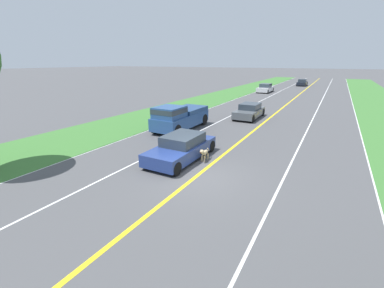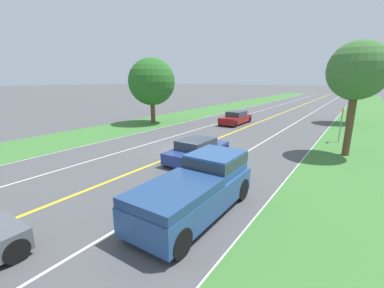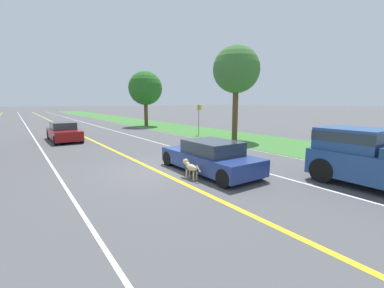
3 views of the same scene
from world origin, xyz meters
name	(u,v)px [view 1 (image 1 of 3)]	position (x,y,z in m)	size (l,w,h in m)	color
ground_plane	(198,175)	(0.00, 0.00, 0.00)	(400.00, 400.00, 0.00)	#4C4C4F
centre_divider_line	(198,175)	(0.00, 0.00, 0.00)	(0.18, 160.00, 0.01)	yellow
lane_edge_line_right	(92,150)	(7.00, 0.00, 0.00)	(0.14, 160.00, 0.01)	white
lane_dash_same_dir	(138,161)	(3.50, 0.00, 0.00)	(0.10, 160.00, 0.01)	white
lane_dash_oncoming	(276,193)	(-3.50, 0.00, 0.00)	(0.10, 160.00, 0.01)	white
grass_verge_right	(59,143)	(10.00, 0.00, 0.01)	(6.00, 160.00, 0.03)	#3D7533
ego_car	(182,148)	(1.72, -1.42, 0.62)	(1.94, 4.59, 1.31)	navy
dog	(204,153)	(0.54, -1.72, 0.45)	(0.23, 1.11, 0.73)	#D1B784
pickup_truck	(179,117)	(5.07, -6.61, 0.99)	(2.08, 5.39, 1.94)	#284C84
car_trailing_near	(249,111)	(1.68, -13.27, 0.62)	(1.84, 4.30, 1.32)	#51565B
car_trailing_mid	(265,88)	(5.49, -34.66, 0.65)	(1.93, 4.61, 1.40)	silver
car_trailing_far	(302,83)	(1.60, -50.61, 0.64)	(1.80, 4.41, 1.37)	black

